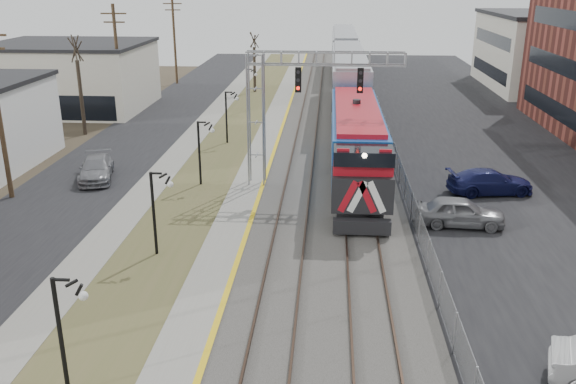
{
  "coord_description": "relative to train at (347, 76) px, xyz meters",
  "views": [
    {
      "loc": [
        3.8,
        -7.07,
        12.12
      ],
      "look_at": [
        1.95,
        19.75,
        2.6
      ],
      "focal_mm": 38.0,
      "sensor_mm": 36.0,
      "label": 1
    }
  ],
  "objects": [
    {
      "name": "signal_gantry",
      "position": [
        -4.28,
        -25.25,
        2.7
      ],
      "size": [
        9.0,
        1.07,
        8.15
      ],
      "color": "gray",
      "rests_on": "ground"
    },
    {
      "name": "fence",
      "position": [
        2.7,
        -18.24,
        -2.08
      ],
      "size": [
        0.04,
        120.0,
        1.6
      ],
      "primitive_type": "cube",
      "color": "gray",
      "rests_on": "ground"
    },
    {
      "name": "platform_edge",
      "position": [
        -5.62,
        -18.24,
        -2.64
      ],
      "size": [
        0.24,
        120.0,
        0.01
      ],
      "primitive_type": "cube",
      "color": "gold",
      "rests_on": "platform"
    },
    {
      "name": "ballast_bed",
      "position": [
        -1.5,
        -18.24,
        -2.78
      ],
      "size": [
        8.0,
        120.0,
        0.2
      ],
      "primitive_type": "cube",
      "color": "#595651",
      "rests_on": "ground"
    },
    {
      "name": "car_lot_d",
      "position": [
        7.83,
        -25.66,
        -2.16
      ],
      "size": [
        5.21,
        2.74,
        1.44
      ],
      "primitive_type": "imported",
      "rotation": [
        0.0,
        0.0,
        1.72
      ],
      "color": "#171B50",
      "rests_on": "ground"
    },
    {
      "name": "track_near",
      "position": [
        -3.5,
        -18.24,
        -2.61
      ],
      "size": [
        1.58,
        120.0,
        0.15
      ],
      "color": "#2D2119",
      "rests_on": "ballast_bed"
    },
    {
      "name": "platform",
      "position": [
        -6.5,
        -18.24,
        -2.76
      ],
      "size": [
        2.0,
        120.0,
        0.24
      ],
      "primitive_type": "cube",
      "color": "gray",
      "rests_on": "ground"
    },
    {
      "name": "lampposts",
      "position": [
        -9.5,
        -34.96,
        -0.88
      ],
      "size": [
        0.14,
        62.14,
        4.0
      ],
      "color": "black",
      "rests_on": "ground"
    },
    {
      "name": "train",
      "position": [
        0.0,
        0.0,
        0.0
      ],
      "size": [
        3.0,
        63.05,
        5.33
      ],
      "color": "#124594",
      "rests_on": "ground"
    },
    {
      "name": "sidewalk",
      "position": [
        -12.5,
        -18.24,
        -2.84
      ],
      "size": [
        2.0,
        120.0,
        0.08
      ],
      "primitive_type": "cube",
      "color": "gray",
      "rests_on": "ground"
    },
    {
      "name": "parking_lot",
      "position": [
        10.5,
        -18.24,
        -2.86
      ],
      "size": [
        16.0,
        120.0,
        0.04
      ],
      "primitive_type": "cube",
      "color": "black",
      "rests_on": "ground"
    },
    {
      "name": "bare_trees",
      "position": [
        -18.16,
        -14.33,
        -0.18
      ],
      "size": [
        12.3,
        42.3,
        5.95
      ],
      "color": "#382D23",
      "rests_on": "ground"
    },
    {
      "name": "car_lot_e",
      "position": [
        5.1,
        -30.83,
        -2.12
      ],
      "size": [
        4.56,
        2.07,
        1.52
      ],
      "primitive_type": "imported",
      "rotation": [
        0.0,
        0.0,
        1.51
      ],
      "color": "slate",
      "rests_on": "ground"
    },
    {
      "name": "grass_median",
      "position": [
        -9.5,
        -18.24,
        -2.85
      ],
      "size": [
        4.0,
        120.0,
        0.06
      ],
      "primitive_type": "cube",
      "color": "#50522C",
      "rests_on": "ground"
    },
    {
      "name": "track_far",
      "position": [
        -0.0,
        -18.24,
        -2.61
      ],
      "size": [
        1.58,
        120.0,
        0.15
      ],
      "color": "#2D2119",
      "rests_on": "ballast_bed"
    },
    {
      "name": "street_west",
      "position": [
        -17.0,
        -18.24,
        -2.86
      ],
      "size": [
        7.0,
        120.0,
        0.04
      ],
      "primitive_type": "cube",
      "color": "black",
      "rests_on": "ground"
    },
    {
      "name": "car_street_b",
      "position": [
        -16.27,
        -24.63,
        -2.19
      ],
      "size": [
        3.14,
        5.12,
        1.39
      ],
      "primitive_type": "imported",
      "rotation": [
        0.0,
        0.0,
        0.27
      ],
      "color": "gray",
      "rests_on": "ground"
    }
  ]
}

